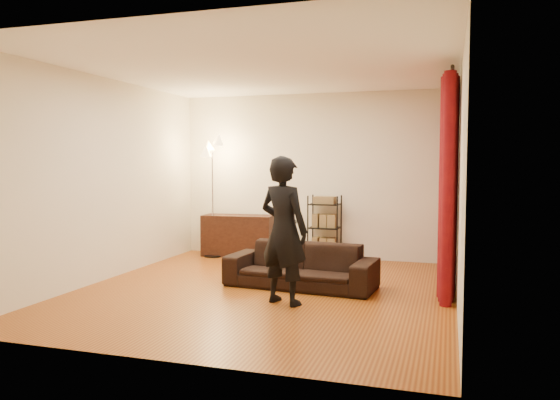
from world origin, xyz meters
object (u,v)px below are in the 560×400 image
(media_cabinet, at_px, (238,235))
(wire_shelf, at_px, (325,228))
(sofa, at_px, (301,266))
(storage_boxes, at_px, (276,247))
(floor_lamp, at_px, (213,198))
(person, at_px, (284,230))

(media_cabinet, relative_size, wire_shelf, 1.13)
(sofa, height_order, storage_boxes, sofa)
(floor_lamp, bearing_deg, media_cabinet, 30.62)
(sofa, distance_m, wire_shelf, 1.98)
(storage_boxes, xyz_separation_m, wire_shelf, (0.83, -0.03, 0.36))
(wire_shelf, bearing_deg, floor_lamp, -147.02)
(sofa, distance_m, floor_lamp, 2.70)
(sofa, relative_size, person, 1.14)
(wire_shelf, bearing_deg, storage_boxes, -157.66)
(sofa, bearing_deg, media_cabinet, 135.38)
(storage_boxes, bearing_deg, floor_lamp, -163.42)
(sofa, height_order, person, person)
(person, distance_m, media_cabinet, 3.24)
(person, height_order, wire_shelf, person)
(person, relative_size, floor_lamp, 0.84)
(person, height_order, storage_boxes, person)
(media_cabinet, height_order, storage_boxes, media_cabinet)
(person, relative_size, wire_shelf, 1.58)
(wire_shelf, xyz_separation_m, floor_lamp, (-1.84, -0.27, 0.45))
(wire_shelf, bearing_deg, person, -61.91)
(person, bearing_deg, floor_lamp, -31.54)
(person, bearing_deg, wire_shelf, -66.58)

